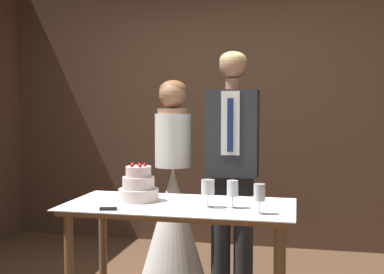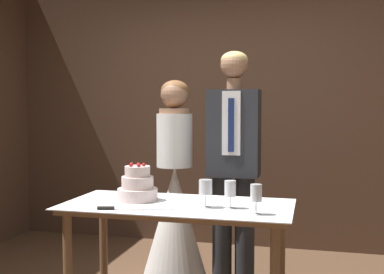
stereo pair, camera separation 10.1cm
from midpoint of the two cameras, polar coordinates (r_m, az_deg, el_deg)
The scene contains 9 objects.
wall_back at distance 4.93m, azimuth 2.27°, elevation 4.19°, with size 4.63×0.12×2.91m, color #513828.
cake_table at distance 3.05m, azimuth -2.47°, elevation -9.80°, with size 1.43×0.70×0.79m.
tiered_cake at distance 3.14m, azimuth -7.28°, elevation -5.87°, with size 0.26×0.26×0.25m.
cake_knife at distance 2.88m, azimuth -9.15°, elevation -8.43°, with size 0.44×0.13×0.02m.
wine_glass_near at distance 2.90m, azimuth 0.89°, elevation -6.04°, with size 0.08×0.08×0.17m.
wine_glass_middle at distance 2.89m, azimuth 3.83°, elevation -6.28°, with size 0.07×0.07×0.17m.
wine_glass_far at distance 2.74m, azimuth 6.94°, elevation -6.64°, with size 0.07×0.07×0.17m.
bride at distance 3.83m, azimuth -3.03°, elevation -8.52°, with size 0.54×0.54×1.61m.
groom at distance 3.67m, azimuth 4.02°, elevation -2.47°, with size 0.39×0.25×1.82m.
Camera 1 is at (0.81, -2.87, 1.38)m, focal length 45.00 mm.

